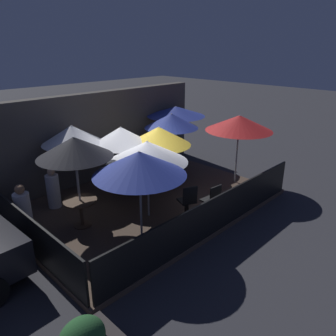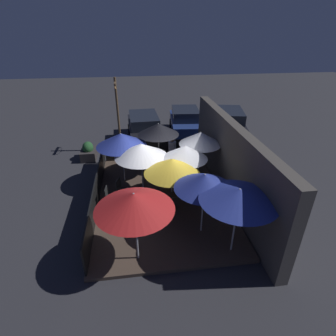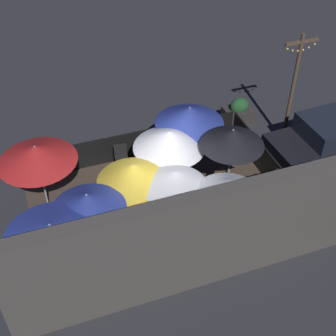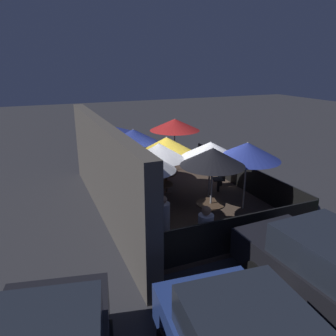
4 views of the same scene
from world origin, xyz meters
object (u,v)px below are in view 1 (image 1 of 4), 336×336
dining_table_0 (81,205)px  patio_umbrella_6 (176,111)px  patio_umbrella_8 (239,123)px  patio_chair_0 (212,200)px  dining_table_2 (159,174)px  patron_1 (23,211)px  patio_umbrella_3 (139,163)px  patron_0 (53,190)px  patio_umbrella_2 (159,136)px  patio_chair_1 (188,200)px  patio_umbrella_1 (121,136)px  patio_umbrella_0 (74,147)px  patio_umbrella_7 (171,121)px  dining_table_1 (123,175)px  patio_umbrella_5 (72,135)px  patio_umbrella_4 (147,152)px

dining_table_0 → patio_umbrella_6: bearing=17.5°
patio_umbrella_8 → patio_chair_0: 2.99m
dining_table_2 → patron_1: (-3.94, 0.62, -0.01)m
patio_umbrella_3 → patron_0: bearing=101.4°
patio_umbrella_2 → patio_chair_1: 2.30m
patio_umbrella_1 → patio_umbrella_2: size_ratio=1.02×
patio_chair_1 → patio_umbrella_3: bearing=108.6°
dining_table_2 → patron_1: size_ratio=0.59×
patio_umbrella_0 → patio_umbrella_7: size_ratio=1.09×
dining_table_0 → dining_table_2: 2.84m
dining_table_1 → dining_table_0: bearing=-157.9°
patio_umbrella_8 → dining_table_1: 3.93m
dining_table_2 → patio_chair_0: bearing=-95.5°
patio_umbrella_1 → dining_table_2: patio_umbrella_1 is taller
dining_table_2 → patron_0: 3.11m
patio_chair_0 → patron_0: patron_0 is taller
patio_umbrella_2 → patio_chair_0: bearing=-95.5°
patio_umbrella_0 → patio_chair_1: patio_umbrella_0 is taller
patio_umbrella_6 → dining_table_0: (-5.12, -1.61, -1.42)m
patio_chair_0 → patio_umbrella_1: bearing=19.3°
patio_umbrella_1 → patio_umbrella_6: bearing=14.6°
patio_umbrella_6 → patio_umbrella_5: bearing=179.8°
patio_umbrella_5 → patio_umbrella_8: bearing=-33.5°
patio_umbrella_1 → patio_umbrella_2: bearing=-34.7°
dining_table_1 → patio_umbrella_8: bearing=-31.7°
patio_umbrella_5 → patio_umbrella_1: bearing=-38.1°
dining_table_0 → patio_chair_1: bearing=-37.7°
patio_umbrella_4 → patio_umbrella_6: bearing=34.0°
dining_table_0 → patio_chair_0: bearing=-37.9°
patio_umbrella_1 → patio_umbrella_3: (-1.32, -2.36, 0.09)m
patio_umbrella_1 → patio_umbrella_3: patio_umbrella_3 is taller
patio_umbrella_5 → dining_table_2: bearing=-36.6°
dining_table_2 → patron_1: patron_1 is taller
dining_table_1 → patio_umbrella_5: bearing=141.9°
patio_umbrella_7 → patio_umbrella_8: patio_umbrella_8 is taller
patio_umbrella_7 → dining_table_0: patio_umbrella_7 is taller
patio_umbrella_0 → patio_umbrella_7: (4.17, 0.93, -0.18)m
patio_umbrella_1 → patio_umbrella_7: 2.24m
patio_umbrella_3 → patio_chair_1: size_ratio=2.32×
patio_umbrella_0 → patio_umbrella_5: bearing=62.1°
patio_umbrella_3 → patron_1: bearing=126.1°
patio_umbrella_4 → patio_chair_1: bearing=-53.3°
patio_umbrella_1 → dining_table_2: bearing=-34.7°
dining_table_2 → patio_umbrella_8: bearing=-30.5°
patio_chair_0 → patron_0: bearing=42.5°
patio_umbrella_6 → patio_umbrella_7: 1.17m
patio_chair_0 → patio_umbrella_3: bearing=82.3°
patio_umbrella_8 → patio_umbrella_3: bearing=-174.6°
dining_table_0 → patron_0: 1.44m
patio_umbrella_8 → patio_chair_1: patio_umbrella_8 is taller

